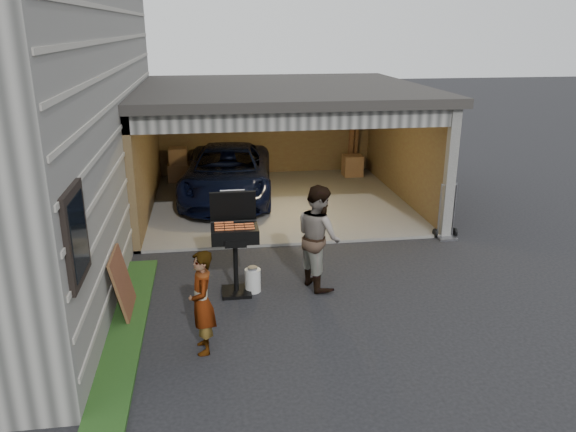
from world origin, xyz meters
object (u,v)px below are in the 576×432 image
Objects in this scene: woman at (202,302)px; propane_tank at (253,280)px; plywood_panel at (123,284)px; hand_truck at (446,228)px; minivan at (228,175)px; bbq_grill at (235,236)px; man at (318,236)px.

propane_tank is at bearing 148.63° from woman.
plywood_panel is 6.69m from hand_truck.
woman is at bearing -89.55° from minivan.
woman is 0.86× the size of bbq_grill.
man is at bearing 3.48° from bbq_grill.
minivan is 2.78× the size of bbq_grill.
man is at bearing 4.59° from propane_tank.
hand_truck is (3.10, 1.83, -0.66)m from man.
plywood_panel is (-1.84, -5.82, -0.15)m from minivan.
man reaches higher than propane_tank.
minivan is 4.60× the size of plywood_panel.
hand_truck is (5.03, 3.63, -0.50)m from woman.
hand_truck is at bearing 21.05° from plywood_panel.
minivan is at bearing 168.96° from woman.
man is (1.30, -5.25, 0.24)m from minivan.
propane_tank is (-1.12, -0.09, -0.69)m from man.
woman reaches higher than minivan.
woman is 1.43× the size of plywood_panel.
plywood_panel reaches higher than propane_tank.
woman is 1.73m from plywood_panel.
propane_tank is at bearing -155.86° from hand_truck.
woman is at bearing 115.71° from man.
propane_tank is 2.10m from plywood_panel.
man reaches higher than woman.
plywood_panel is (-2.02, -0.48, 0.30)m from propane_tank.
hand_truck is (6.24, 2.40, -0.28)m from plywood_panel.
man reaches higher than bbq_grill.
bbq_grill is at bearing -85.47° from minivan.
man is (1.93, 1.80, 0.16)m from woman.
propane_tank is (0.28, -0.01, -0.80)m from bbq_grill.
hand_truck reaches higher than propane_tank.
bbq_grill reaches higher than hand_truck.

